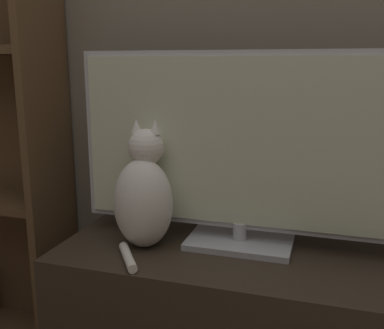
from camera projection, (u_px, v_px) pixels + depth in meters
wall_back at (260, 10)px, 1.51m from camera, size 4.80×0.05×2.60m
tv at (242, 149)px, 1.40m from camera, size 1.07×0.20×0.62m
cat at (144, 196)px, 1.43m from camera, size 0.19×0.30×0.41m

